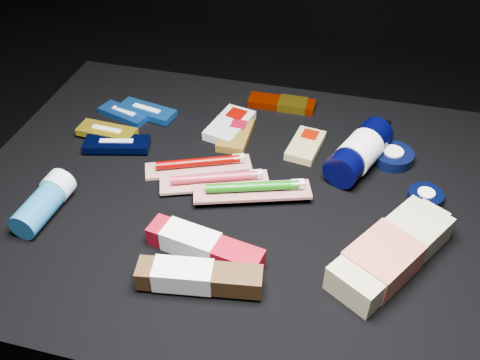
% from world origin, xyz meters
% --- Properties ---
extents(ground, '(3.00, 3.00, 0.00)m').
position_xyz_m(ground, '(0.00, 0.00, 0.00)').
color(ground, black).
rests_on(ground, ground).
extents(cloth_table, '(0.98, 0.78, 0.40)m').
position_xyz_m(cloth_table, '(0.00, 0.00, 0.20)').
color(cloth_table, black).
rests_on(cloth_table, ground).
extents(luna_bar_0, '(0.12, 0.08, 0.02)m').
position_xyz_m(luna_bar_0, '(-0.29, 0.18, 0.41)').
color(luna_bar_0, '#174BA9').
rests_on(luna_bar_0, cloth_table).
extents(luna_bar_1, '(0.13, 0.07, 0.02)m').
position_xyz_m(luna_bar_1, '(-0.25, 0.20, 0.41)').
color(luna_bar_1, '#1655B3').
rests_on(luna_bar_1, cloth_table).
extents(luna_bar_2, '(0.14, 0.08, 0.02)m').
position_xyz_m(luna_bar_2, '(-0.26, 0.06, 0.41)').
color(luna_bar_2, black).
rests_on(luna_bar_2, cloth_table).
extents(luna_bar_3, '(0.12, 0.05, 0.02)m').
position_xyz_m(luna_bar_3, '(-0.29, 0.10, 0.41)').
color(luna_bar_3, gold).
rests_on(luna_bar_3, cloth_table).
extents(clif_bar_0, '(0.06, 0.11, 0.02)m').
position_xyz_m(clif_bar_0, '(-0.03, 0.16, 0.41)').
color(clif_bar_0, brown).
rests_on(clif_bar_0, cloth_table).
extents(clif_bar_1, '(0.09, 0.13, 0.02)m').
position_xyz_m(clif_bar_1, '(-0.05, 0.19, 0.41)').
color(clif_bar_1, '#B3B4AD').
rests_on(clif_bar_1, cloth_table).
extents(clif_bar_2, '(0.07, 0.11, 0.02)m').
position_xyz_m(clif_bar_2, '(0.11, 0.17, 0.41)').
color(clif_bar_2, tan).
rests_on(clif_bar_2, cloth_table).
extents(power_bar, '(0.15, 0.05, 0.02)m').
position_xyz_m(power_bar, '(0.04, 0.30, 0.41)').
color(power_bar, '#8A1700').
rests_on(power_bar, cloth_table).
extents(lotion_bottle, '(0.12, 0.22, 0.07)m').
position_xyz_m(lotion_bottle, '(0.22, 0.13, 0.43)').
color(lotion_bottle, black).
rests_on(lotion_bottle, cloth_table).
extents(cream_tin_upper, '(0.08, 0.08, 0.03)m').
position_xyz_m(cream_tin_upper, '(0.29, 0.17, 0.41)').
color(cream_tin_upper, black).
rests_on(cream_tin_upper, cloth_table).
extents(cream_tin_lower, '(0.06, 0.06, 0.02)m').
position_xyz_m(cream_tin_lower, '(0.35, 0.06, 0.41)').
color(cream_tin_lower, black).
rests_on(cream_tin_lower, cloth_table).
extents(bodywash_bottle, '(0.19, 0.25, 0.05)m').
position_xyz_m(bodywash_bottle, '(0.29, -0.11, 0.42)').
color(bodywash_bottle, '#C3B487').
rests_on(bodywash_bottle, cloth_table).
extents(deodorant_stick, '(0.06, 0.13, 0.05)m').
position_xyz_m(deodorant_stick, '(-0.30, -0.14, 0.43)').
color(deodorant_stick, '#1B5E94').
rests_on(deodorant_stick, cloth_table).
extents(toothbrush_pack_0, '(0.21, 0.12, 0.02)m').
position_xyz_m(toothbrush_pack_0, '(-0.08, 0.05, 0.41)').
color(toothbrush_pack_0, '#BEB6B0').
rests_on(toothbrush_pack_0, cloth_table).
extents(toothbrush_pack_1, '(0.21, 0.12, 0.02)m').
position_xyz_m(toothbrush_pack_1, '(-0.03, 0.00, 0.42)').
color(toothbrush_pack_1, '#BFB4B1').
rests_on(toothbrush_pack_1, cloth_table).
extents(toothbrush_pack_2, '(0.22, 0.11, 0.02)m').
position_xyz_m(toothbrush_pack_2, '(0.05, -0.01, 0.42)').
color(toothbrush_pack_2, '#B1A9A4').
rests_on(toothbrush_pack_2, cloth_table).
extents(toothpaste_carton_red, '(0.20, 0.08, 0.04)m').
position_xyz_m(toothpaste_carton_red, '(-0.01, -0.16, 0.42)').
color(toothpaste_carton_red, maroon).
rests_on(toothpaste_carton_red, cloth_table).
extents(toothpaste_carton_green, '(0.19, 0.07, 0.04)m').
position_xyz_m(toothpaste_carton_green, '(0.00, -0.23, 0.42)').
color(toothpaste_carton_green, '#3D2612').
rests_on(toothpaste_carton_green, cloth_table).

